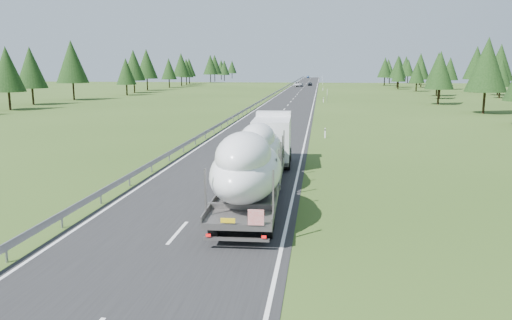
# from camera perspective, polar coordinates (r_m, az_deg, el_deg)

# --- Properties ---
(ground) EXTENTS (400.00, 400.00, 0.00)m
(ground) POSITION_cam_1_polar(r_m,az_deg,el_deg) (22.04, -8.94, -8.24)
(ground) COLOR #2D4517
(ground) RESTS_ON ground
(road_surface) EXTENTS (10.00, 400.00, 0.02)m
(road_surface) POSITION_cam_1_polar(r_m,az_deg,el_deg) (120.34, 4.55, 7.29)
(road_surface) COLOR black
(road_surface) RESTS_ON ground
(guardrail) EXTENTS (0.10, 400.00, 0.76)m
(guardrail) POSITION_cam_1_polar(r_m,az_deg,el_deg) (120.63, 2.02, 7.60)
(guardrail) COLOR slate
(guardrail) RESTS_ON ground
(marker_posts) EXTENTS (0.13, 350.08, 1.00)m
(marker_posts) POSITION_cam_1_polar(r_m,az_deg,el_deg) (175.10, 7.63, 8.46)
(marker_posts) COLOR silver
(marker_posts) RESTS_ON ground
(highway_sign) EXTENTS (0.08, 0.90, 2.60)m
(highway_sign) POSITION_cam_1_polar(r_m,az_deg,el_deg) (100.13, 8.13, 7.56)
(highway_sign) COLOR slate
(highway_sign) RESTS_ON ground
(tree_line_right) EXTENTS (28.80, 303.42, 12.42)m
(tree_line_right) POSITION_cam_1_polar(r_m,az_deg,el_deg) (134.94, 22.67, 9.83)
(tree_line_right) COLOR black
(tree_line_right) RESTS_ON ground
(tree_line_left) EXTENTS (13.84, 303.08, 12.53)m
(tree_line_left) POSITION_cam_1_polar(r_m,az_deg,el_deg) (143.10, -13.61, 10.41)
(tree_line_left) COLOR black
(tree_line_left) RESTS_ON ground
(boat_truck) EXTENTS (3.45, 20.09, 4.28)m
(boat_truck) POSITION_cam_1_polar(r_m,az_deg,el_deg) (27.79, 0.19, 0.70)
(boat_truck) COLOR silver
(boat_truck) RESTS_ON ground
(distant_van) EXTENTS (3.21, 6.27, 1.69)m
(distant_van) POSITION_cam_1_polar(r_m,az_deg,el_deg) (175.91, 4.84, 8.62)
(distant_van) COLOR silver
(distant_van) RESTS_ON ground
(distant_car_dark) EXTENTS (1.63, 3.80, 1.28)m
(distant_car_dark) POSITION_cam_1_polar(r_m,az_deg,el_deg) (185.10, 6.19, 8.64)
(distant_car_dark) COLOR black
(distant_car_dark) RESTS_ON ground
(distant_car_blue) EXTENTS (1.48, 4.13, 1.36)m
(distant_car_blue) POSITION_cam_1_polar(r_m,az_deg,el_deg) (305.54, 5.96, 9.44)
(distant_car_blue) COLOR navy
(distant_car_blue) RESTS_ON ground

